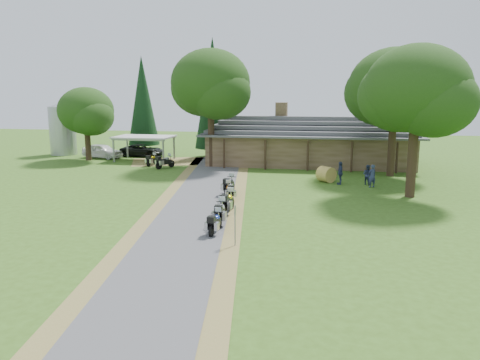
% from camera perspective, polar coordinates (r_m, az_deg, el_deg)
% --- Properties ---
extents(ground, '(120.00, 120.00, 0.00)m').
position_cam_1_polar(ground, '(26.33, -6.45, -5.42)').
color(ground, '#365618').
rests_on(ground, ground).
extents(driveway, '(51.95, 51.95, 0.00)m').
position_cam_1_polar(driveway, '(30.18, -5.23, -3.31)').
color(driveway, '#474749').
rests_on(driveway, ground).
extents(lodge, '(21.40, 9.40, 4.90)m').
position_cam_1_polar(lodge, '(48.50, 8.47, 4.87)').
color(lodge, brown).
rests_on(lodge, ground).
extents(silo, '(3.01, 3.01, 6.04)m').
position_cam_1_polar(silo, '(58.81, -20.83, 5.85)').
color(silo, gray).
rests_on(silo, ground).
extents(carport, '(6.12, 4.13, 2.63)m').
position_cam_1_polar(carport, '(51.29, -11.56, 3.80)').
color(carport, silver).
rests_on(carport, ground).
extents(car_white_sedan, '(4.03, 6.49, 2.01)m').
position_cam_1_polar(car_white_sedan, '(54.33, -16.45, 3.63)').
color(car_white_sedan, white).
rests_on(car_white_sedan, ground).
extents(car_dark_suv, '(2.62, 5.55, 2.08)m').
position_cam_1_polar(car_dark_suv, '(54.75, -11.83, 3.93)').
color(car_dark_suv, black).
rests_on(car_dark_suv, ground).
extents(motorcycle_row_a, '(0.70, 1.81, 1.22)m').
position_cam_1_polar(motorcycle_row_a, '(24.55, -3.03, -5.08)').
color(motorcycle_row_a, navy).
rests_on(motorcycle_row_a, ground).
extents(motorcycle_row_b, '(0.82, 2.08, 1.39)m').
position_cam_1_polar(motorcycle_row_b, '(26.24, -2.39, -3.85)').
color(motorcycle_row_b, '#B5B8BD').
rests_on(motorcycle_row_b, ground).
extents(motorcycle_row_c, '(0.83, 2.13, 1.42)m').
position_cam_1_polar(motorcycle_row_c, '(28.59, -1.46, -2.59)').
color(motorcycle_row_c, '#CDC007').
rests_on(motorcycle_row_c, ground).
extents(motorcycle_row_d, '(1.18, 1.94, 1.26)m').
position_cam_1_polar(motorcycle_row_d, '(32.01, -1.30, -1.29)').
color(motorcycle_row_d, orange).
rests_on(motorcycle_row_d, ground).
extents(motorcycle_row_e, '(0.81, 2.11, 1.42)m').
position_cam_1_polar(motorcycle_row_e, '(33.82, -1.29, -0.51)').
color(motorcycle_row_e, black).
rests_on(motorcycle_row_e, ground).
extents(motorcycle_carport_a, '(0.86, 1.85, 1.22)m').
position_cam_1_polar(motorcycle_carport_a, '(47.77, -10.68, 2.49)').
color(motorcycle_carport_a, '#D0BD01').
rests_on(motorcycle_carport_a, ground).
extents(motorcycle_carport_b, '(1.59, 2.09, 1.39)m').
position_cam_1_polar(motorcycle_carport_b, '(45.80, -9.13, 2.30)').
color(motorcycle_carport_b, slate).
rests_on(motorcycle_carport_b, ground).
extents(person_a, '(0.73, 0.67, 2.09)m').
position_cam_1_polar(person_a, '(37.47, 15.81, 0.71)').
color(person_a, navy).
rests_on(person_a, ground).
extents(person_b, '(0.66, 0.62, 1.87)m').
position_cam_1_polar(person_b, '(38.48, 15.28, 0.83)').
color(person_b, navy).
rests_on(person_b, ground).
extents(person_c, '(0.46, 0.63, 2.15)m').
position_cam_1_polar(person_c, '(38.05, 12.12, 1.07)').
color(person_c, navy).
rests_on(person_c, ground).
extents(hay_bale, '(1.72, 1.72, 1.27)m').
position_cam_1_polar(hay_bale, '(38.90, 10.47, 0.68)').
color(hay_bale, '#A7833D').
rests_on(hay_bale, ground).
extents(sign_post, '(0.36, 0.06, 2.00)m').
position_cam_1_polar(sign_post, '(22.38, -0.61, -5.60)').
color(sign_post, gray).
rests_on(sign_post, ground).
extents(oak_lodge_left, '(7.61, 7.61, 13.14)m').
position_cam_1_polar(oak_lodge_left, '(45.79, -3.58, 9.79)').
color(oak_lodge_left, '#193510').
rests_on(oak_lodge_left, ground).
extents(oak_lodge_right, '(7.94, 7.94, 12.35)m').
position_cam_1_polar(oak_lodge_right, '(42.62, 18.28, 8.68)').
color(oak_lodge_right, '#193510').
rests_on(oak_lodge_right, ground).
extents(oak_driveway, '(7.06, 7.06, 12.10)m').
position_cam_1_polar(oak_driveway, '(34.33, 20.61, 7.97)').
color(oak_driveway, '#193510').
rests_on(oak_driveway, ground).
extents(oak_silo, '(5.84, 5.84, 8.57)m').
position_cam_1_polar(oak_silo, '(52.80, -18.21, 6.91)').
color(oak_silo, '#193510').
rests_on(oak_silo, ground).
extents(cedar_near, '(4.10, 4.10, 13.15)m').
position_cam_1_polar(cedar_near, '(52.50, -3.33, 9.91)').
color(cedar_near, black).
rests_on(cedar_near, ground).
extents(cedar_far, '(3.71, 3.71, 11.52)m').
position_cam_1_polar(cedar_far, '(57.87, -11.76, 8.97)').
color(cedar_far, black).
rests_on(cedar_far, ground).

